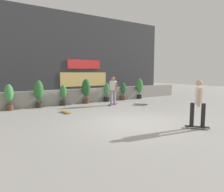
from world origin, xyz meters
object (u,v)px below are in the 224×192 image
potted_plant_1 (9,96)px  skateboard_near_camera (66,112)px  potted_plant_2 (39,92)px  skateboard_aside (141,104)px  skater_mid_plaza (198,102)px  potted_plant_7 (139,87)px  potted_plant_3 (63,94)px  potted_plant_5 (107,92)px  potted_plant_6 (123,91)px  skater_by_wall_left (113,89)px  potted_plant_4 (86,89)px

potted_plant_1 → skateboard_near_camera: bearing=-46.4°
potted_plant_2 → skateboard_aside: 5.88m
skater_mid_plaza → potted_plant_7: bearing=62.9°
skater_mid_plaza → skateboard_near_camera: 5.97m
potted_plant_3 → potted_plant_5: potted_plant_5 is taller
potted_plant_7 → skateboard_near_camera: potted_plant_7 is taller
potted_plant_1 → potted_plant_6: (7.28, -0.00, -0.09)m
potted_plant_3 → skater_mid_plaza: (2.06, -7.46, 0.29)m
skateboard_aside → potted_plant_2: bearing=154.9°
skater_mid_plaza → potted_plant_3: bearing=105.5°
potted_plant_7 → potted_plant_6: bearing=180.0°
potted_plant_1 → potted_plant_7: (8.78, -0.00, 0.11)m
skateboard_aside → potted_plant_7: bearing=50.6°
skateboard_near_camera → skater_by_wall_left: bearing=13.3°
potted_plant_7 → potted_plant_5: bearing=180.0°
potted_plant_5 → skater_mid_plaza: 7.53m
skateboard_near_camera → potted_plant_6: bearing=23.9°
skater_by_wall_left → potted_plant_1: bearing=164.6°
skater_by_wall_left → skater_mid_plaza: bearing=-94.5°
skater_mid_plaza → skater_by_wall_left: bearing=85.5°
potted_plant_1 → potted_plant_6: bearing=-0.0°
potted_plant_1 → skater_by_wall_left: (5.43, -1.49, 0.18)m
skateboard_aside → potted_plant_1: bearing=159.9°
potted_plant_2 → skater_by_wall_left: bearing=-20.7°
skater_mid_plaza → skateboard_near_camera: skater_mid_plaza is taller
potted_plant_7 → skater_mid_plaza: 8.38m
potted_plant_1 → potted_plant_3: potted_plant_1 is taller
potted_plant_2 → skater_mid_plaza: bearing=-65.0°
potted_plant_3 → potted_plant_4: size_ratio=0.79×
skateboard_near_camera → skateboard_aside: size_ratio=1.13×
potted_plant_4 → potted_plant_5: size_ratio=1.25×
potted_plant_3 → skateboard_near_camera: bearing=-108.1°
potted_plant_3 → skater_mid_plaza: size_ratio=0.72×
potted_plant_6 → skateboard_aside: size_ratio=1.72×
skater_mid_plaza → skater_by_wall_left: size_ratio=1.00×
skater_mid_plaza → skateboard_aside: (1.79, 4.99, -0.88)m
skater_mid_plaza → potted_plant_4: bearing=94.4°
potted_plant_1 → skater_mid_plaza: size_ratio=0.80×
potted_plant_3 → potted_plant_6: (4.38, 0.00, 0.01)m
potted_plant_4 → potted_plant_6: (2.89, 0.00, -0.23)m
potted_plant_2 → skateboard_near_camera: (0.68, -2.27, -0.82)m
potted_plant_7 → skateboard_aside: (-2.03, -2.47, -0.81)m
potted_plant_6 → skater_by_wall_left: (-1.85, -1.49, 0.27)m
potted_plant_4 → skater_mid_plaza: bearing=-85.6°
potted_plant_5 → skater_mid_plaza: size_ratio=0.73×
potted_plant_1 → skater_by_wall_left: size_ratio=0.80×
potted_plant_2 → potted_plant_3: bearing=0.0°
potted_plant_7 → skater_by_wall_left: size_ratio=0.88×
skateboard_aside → potted_plant_6: bearing=78.0°
potted_plant_2 → skater_mid_plaza: size_ratio=0.90×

